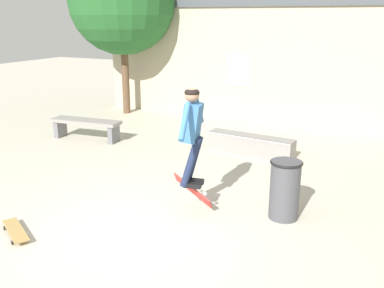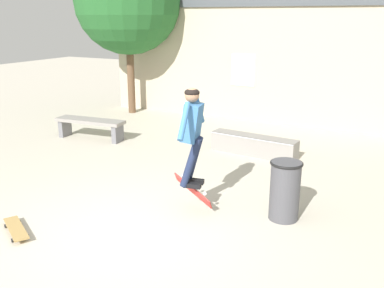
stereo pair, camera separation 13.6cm
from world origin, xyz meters
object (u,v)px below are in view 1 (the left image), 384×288
object	(u,v)px
skate_ledge	(250,145)
skateboard_resting	(16,230)
park_bench	(86,125)
skater	(192,128)
tree_left	(122,1)
trash_bin	(285,188)
skateboard_flipping	(193,190)

from	to	relation	value
skate_ledge	skateboard_resting	bearing A→B (deg)	-104.27
park_bench	skater	world-z (taller)	skater
tree_left	skater	distance (m)	7.61
tree_left	trash_bin	size ratio (longest dim) A/B	5.48
trash_bin	skateboard_resting	bearing A→B (deg)	-145.55
skateboard_resting	skateboard_flipping	bearing A→B (deg)	74.67
skater	park_bench	bearing A→B (deg)	137.57
tree_left	park_bench	distance (m)	4.27
skate_ledge	skater	world-z (taller)	skater
tree_left	park_bench	bearing A→B (deg)	-73.69
tree_left	trash_bin	world-z (taller)	tree_left
skateboard_flipping	skateboard_resting	distance (m)	2.60
park_bench	skateboard_resting	distance (m)	4.78
park_bench	skateboard_flipping	size ratio (longest dim) A/B	2.41
skate_ledge	skateboard_flipping	distance (m)	3.05
skate_ledge	skateboard_resting	size ratio (longest dim) A/B	2.51
tree_left	skateboard_flipping	world-z (taller)	tree_left
park_bench	skateboard_resting	size ratio (longest dim) A/B	2.32
park_bench	skateboard_resting	bearing A→B (deg)	-68.39
park_bench	skateboard_flipping	world-z (taller)	skateboard_flipping
skater	skateboard_flipping	bearing A→B (deg)	98.55
skateboard_flipping	skate_ledge	bearing A→B (deg)	107.28
skater	skateboard_resting	bearing A→B (deg)	-148.26
skate_ledge	skater	bearing A→B (deg)	-82.39
tree_left	skater	size ratio (longest dim) A/B	3.29
skateboard_flipping	skater	bearing A→B (deg)	-54.66
park_bench	skate_ledge	size ratio (longest dim) A/B	0.92
tree_left	skateboard_resting	world-z (taller)	tree_left
trash_bin	skateboard_resting	world-z (taller)	trash_bin
trash_bin	skater	bearing A→B (deg)	-161.92
tree_left	skateboard_resting	size ratio (longest dim) A/B	6.31
trash_bin	skateboard_flipping	bearing A→B (deg)	-166.15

